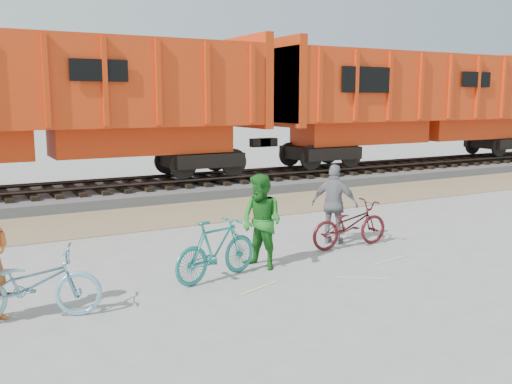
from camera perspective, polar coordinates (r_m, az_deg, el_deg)
ground at (r=10.60m, az=3.00°, el=-7.49°), size 120.00×120.00×0.00m
gravel_strip at (r=15.40m, az=-7.89°, el=-2.23°), size 120.00×3.00×0.02m
ballast_bed at (r=18.64m, az=-11.79°, el=0.09°), size 120.00×4.00×0.30m
track at (r=18.59m, az=-11.82°, el=1.07°), size 120.00×2.60×0.24m
hopper_car_center at (r=17.79m, az=-20.96°, el=8.49°), size 14.00×3.13×4.65m
hopper_car_right at (r=24.86m, az=16.14°, el=8.78°), size 14.00×3.13×4.65m
bicycle_blue at (r=8.65m, az=-21.61°, el=-8.54°), size 2.04×1.21×1.01m
bicycle_teal at (r=9.78m, az=-3.99°, el=-5.73°), size 1.83×0.96×1.06m
bicycle_maroon at (r=12.03m, az=9.35°, el=-3.21°), size 1.85×0.67×0.97m
person_man at (r=10.31m, az=0.56°, el=-2.99°), size 0.92×1.03×1.73m
person_woman at (r=12.20m, az=7.86°, el=-1.23°), size 0.94×1.04×1.70m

